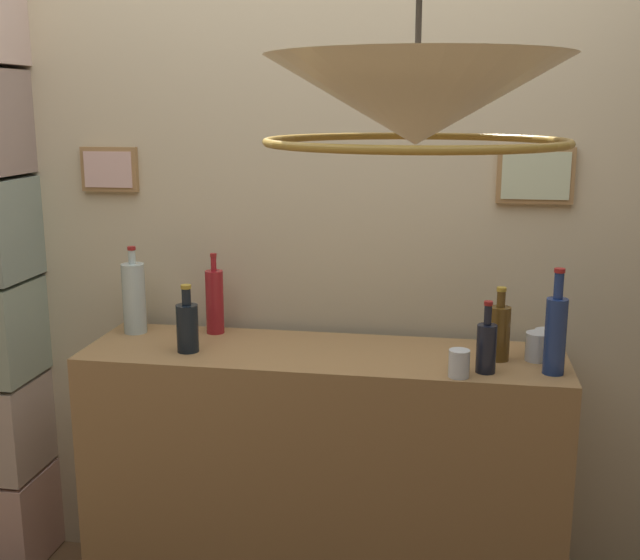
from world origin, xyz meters
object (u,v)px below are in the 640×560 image
liquor_bottle_mezcal (134,297)px  glass_tumbler_shot (459,363)px  glass_tumbler_highball (537,347)px  pendant_lamp (416,104)px  liquor_bottle_amaro (215,301)px  liquor_bottle_tequila (556,333)px  glass_tumbler_rocks (546,341)px  liquor_bottle_gin (486,346)px  liquor_bottle_rum (187,326)px  liquor_bottle_port (499,331)px

liquor_bottle_mezcal → glass_tumbler_shot: bearing=-14.0°
glass_tumbler_highball → pendant_lamp: bearing=-112.0°
liquor_bottle_amaro → pendant_lamp: bearing=-54.0°
liquor_bottle_tequila → glass_tumbler_shot: liquor_bottle_tequila is taller
liquor_bottle_mezcal → glass_tumbler_rocks: bearing=0.2°
glass_tumbler_highball → liquor_bottle_amaro: bearing=173.4°
pendant_lamp → glass_tumbler_shot: bearing=80.7°
liquor_bottle_amaro → liquor_bottle_tequila: (1.12, -0.25, 0.01)m
liquor_bottle_gin → liquor_bottle_amaro: liquor_bottle_amaro is taller
liquor_bottle_rum → liquor_bottle_mezcal: bearing=144.9°
liquor_bottle_amaro → pendant_lamp: (0.73, -1.01, 0.67)m
liquor_bottle_port → liquor_bottle_amaro: liquor_bottle_amaro is taller
glass_tumbler_highball → liquor_bottle_mezcal: bearing=176.4°
glass_tumbler_rocks → glass_tumbler_shot: (-0.28, -0.29, 0.00)m
glass_tumbler_rocks → liquor_bottle_gin: bearing=-130.7°
liquor_bottle_mezcal → glass_tumbler_highball: liquor_bottle_mezcal is taller
liquor_bottle_gin → pendant_lamp: 1.04m
liquor_bottle_port → liquor_bottle_amaro: size_ratio=0.82×
liquor_bottle_port → liquor_bottle_mezcal: bearing=175.5°
glass_tumbler_rocks → liquor_bottle_tequila: bearing=-89.9°
liquor_bottle_gin → glass_tumbler_highball: size_ratio=2.44×
glass_tumbler_rocks → pendant_lamp: 1.29m
liquor_bottle_port → pendant_lamp: pendant_lamp is taller
liquor_bottle_amaro → liquor_bottle_rum: size_ratio=1.28×
liquor_bottle_port → glass_tumbler_highball: size_ratio=2.60×
liquor_bottle_mezcal → liquor_bottle_gin: bearing=-10.6°
liquor_bottle_tequila → glass_tumbler_shot: (-0.28, -0.08, -0.09)m
liquor_bottle_tequila → pendant_lamp: size_ratio=0.54×
liquor_bottle_rum → glass_tumbler_rocks: size_ratio=2.95×
liquor_bottle_amaro → liquor_bottle_mezcal: bearing=-171.6°
liquor_bottle_tequila → glass_tumbler_highball: bearing=107.0°
liquor_bottle_tequila → pendant_lamp: 1.08m
liquor_bottle_port → liquor_bottle_rum: size_ratio=1.05×
liquor_bottle_mezcal → glass_tumbler_rocks: liquor_bottle_mezcal is taller
liquor_bottle_rum → glass_tumbler_shot: liquor_bottle_rum is taller
liquor_bottle_gin → liquor_bottle_tequila: size_ratio=0.68×
glass_tumbler_highball → glass_tumbler_shot: glass_tumbler_highball is taller
liquor_bottle_mezcal → pendant_lamp: (1.01, -0.97, 0.66)m
liquor_bottle_mezcal → glass_tumbler_shot: size_ratio=3.72×
glass_tumbler_highball → glass_tumbler_rocks: bearing=68.6°
liquor_bottle_gin → glass_tumbler_shot: bearing=-145.2°
liquor_bottle_gin → liquor_bottle_tequila: (0.20, 0.02, 0.05)m
liquor_bottle_mezcal → glass_tumbler_highball: bearing=-3.6°
liquor_bottle_port → liquor_bottle_amaro: 0.98m
glass_tumbler_highball → liquor_bottle_gin: bearing=-139.3°
liquor_bottle_amaro → liquor_bottle_port: bearing=-8.3°
glass_tumbler_rocks → glass_tumbler_shot: glass_tumbler_shot is taller
liquor_bottle_gin → liquor_bottle_rum: size_ratio=0.99×
liquor_bottle_rum → glass_tumbler_rocks: (1.15, 0.19, -0.05)m
glass_tumbler_rocks → glass_tumbler_highball: glass_tumbler_highball is taller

